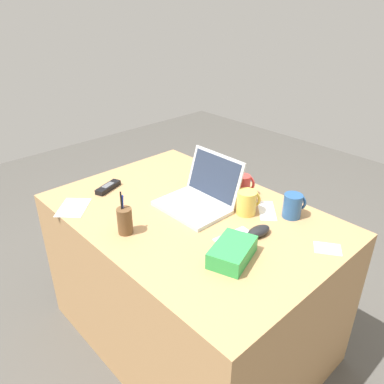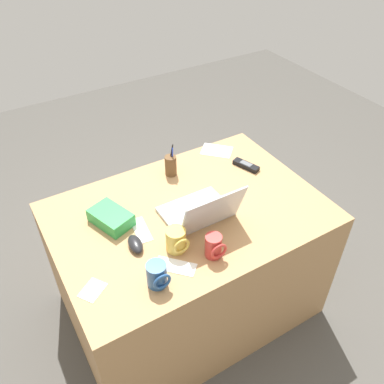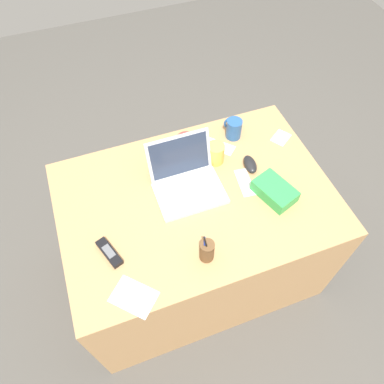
# 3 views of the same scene
# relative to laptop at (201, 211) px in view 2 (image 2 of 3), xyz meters

# --- Properties ---
(ground_plane) EXTENTS (6.00, 6.00, 0.00)m
(ground_plane) POSITION_rel_laptop_xyz_m (0.02, -0.07, -0.78)
(ground_plane) COLOR #4C4944
(desk) EXTENTS (1.27, 0.88, 0.74)m
(desk) POSITION_rel_laptop_xyz_m (0.02, -0.07, -0.41)
(desk) COLOR tan
(desk) RESTS_ON ground
(laptop) EXTENTS (0.31, 0.29, 0.22)m
(laptop) POSITION_rel_laptop_xyz_m (0.00, 0.00, 0.00)
(laptop) COLOR silver
(laptop) RESTS_ON desk
(computer_mouse) EXTENTS (0.07, 0.12, 0.04)m
(computer_mouse) POSITION_rel_laptop_xyz_m (0.33, 0.01, -0.03)
(computer_mouse) COLOR black
(computer_mouse) RESTS_ON desk
(coffee_mug_white) EXTENTS (0.08, 0.09, 0.11)m
(coffee_mug_white) POSITION_rel_laptop_xyz_m (0.34, 0.23, 0.01)
(coffee_mug_white) COLOR #26518C
(coffee_mug_white) RESTS_ON desk
(coffee_mug_tall) EXTENTS (0.09, 0.10, 0.11)m
(coffee_mug_tall) POSITION_rel_laptop_xyz_m (0.19, 0.11, 0.01)
(coffee_mug_tall) COLOR #E0BC4C
(coffee_mug_tall) RESTS_ON desk
(coffee_mug_spare) EXTENTS (0.08, 0.08, 0.11)m
(coffee_mug_spare) POSITION_rel_laptop_xyz_m (0.07, 0.22, 0.01)
(coffee_mug_spare) COLOR #C63833
(coffee_mug_spare) RESTS_ON desk
(cordless_phone) EXTENTS (0.09, 0.15, 0.03)m
(cordless_phone) POSITION_rel_laptop_xyz_m (-0.42, -0.22, -0.03)
(cordless_phone) COLOR black
(cordless_phone) RESTS_ON desk
(pen_holder) EXTENTS (0.06, 0.06, 0.18)m
(pen_holder) POSITION_rel_laptop_xyz_m (-0.04, -0.37, 0.01)
(pen_holder) COLOR brown
(pen_holder) RESTS_ON desk
(snack_bag) EXTENTS (0.18, 0.22, 0.06)m
(snack_bag) POSITION_rel_laptop_xyz_m (0.36, -0.18, -0.01)
(snack_bag) COLOR green
(snack_bag) RESTS_ON desk
(paper_note_near_laptop) EXTENTS (0.12, 0.12, 0.00)m
(paper_note_near_laptop) POSITION_rel_laptop_xyz_m (0.57, 0.13, -0.04)
(paper_note_near_laptop) COLOR white
(paper_note_near_laptop) RESTS_ON desk
(paper_note_left) EXTENTS (0.08, 0.17, 0.00)m
(paper_note_left) POSITION_rel_laptop_xyz_m (0.27, -0.07, -0.04)
(paper_note_left) COLOR white
(paper_note_left) RESTS_ON desk
(paper_note_right) EXTENTS (0.20, 0.20, 0.00)m
(paper_note_right) POSITION_rel_laptop_xyz_m (-0.37, -0.43, -0.04)
(paper_note_right) COLOR white
(paper_note_right) RESTS_ON desk
(paper_note_front) EXTENTS (0.17, 0.17, 0.00)m
(paper_note_front) POSITION_rel_laptop_xyz_m (0.24, 0.19, -0.04)
(paper_note_front) COLOR white
(paper_note_front) RESTS_ON desk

